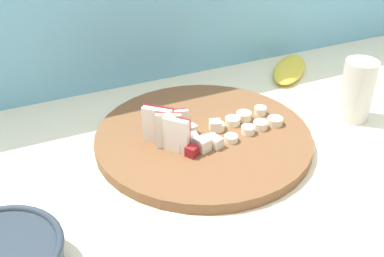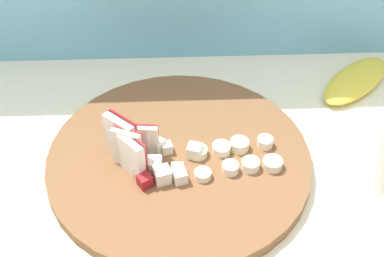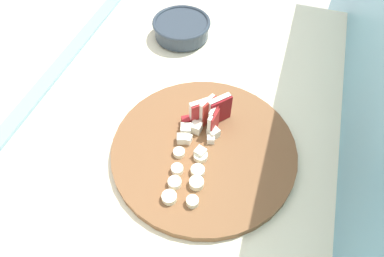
% 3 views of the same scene
% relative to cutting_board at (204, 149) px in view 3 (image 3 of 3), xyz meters
% --- Properties ---
extents(tiled_countertop, '(1.40, 0.71, 0.89)m').
position_rel_cutting_board_xyz_m(tiled_countertop, '(0.09, -0.09, -0.45)').
color(tiled_countertop, beige).
rests_on(tiled_countertop, ground).
extents(cutting_board, '(0.38, 0.38, 0.02)m').
position_rel_cutting_board_xyz_m(cutting_board, '(0.00, 0.00, 0.00)').
color(cutting_board, brown).
rests_on(cutting_board, tiled_countertop).
extents(apple_wedge_fan, '(0.08, 0.08, 0.06)m').
position_rel_cutting_board_xyz_m(apple_wedge_fan, '(-0.07, -0.00, 0.04)').
color(apple_wedge_fan, '#A32323').
rests_on(apple_wedge_fan, cutting_board).
extents(apple_dice_pile, '(0.10, 0.09, 0.02)m').
position_rel_cutting_board_xyz_m(apple_dice_pile, '(-0.02, -0.02, 0.02)').
color(apple_dice_pile, '#EFE5CC').
rests_on(apple_dice_pile, cutting_board).
extents(banana_slice_rows, '(0.13, 0.08, 0.01)m').
position_rel_cutting_board_xyz_m(banana_slice_rows, '(0.08, -0.01, 0.02)').
color(banana_slice_rows, '#F4EAC6').
rests_on(banana_slice_rows, cutting_board).
extents(ceramic_bowl, '(0.16, 0.16, 0.05)m').
position_rel_cutting_board_xyz_m(ceramic_bowl, '(-0.35, -0.17, 0.02)').
color(ceramic_bowl, '#2D3842').
rests_on(ceramic_bowl, tiled_countertop).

